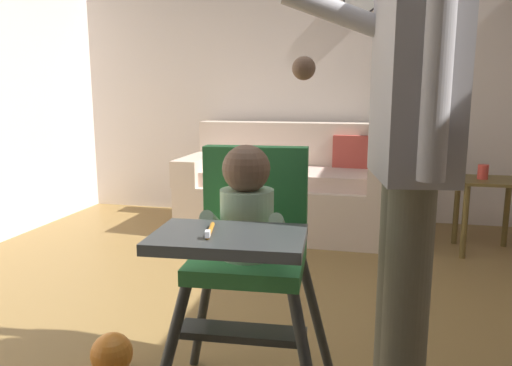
{
  "coord_description": "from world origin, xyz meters",
  "views": [
    {
      "loc": [
        0.46,
        -1.82,
        1.09
      ],
      "look_at": [
        0.07,
        -0.15,
        0.78
      ],
      "focal_mm": 33.93,
      "sensor_mm": 36.0,
      "label": 1
    }
  ],
  "objects_px": {
    "high_chair": "(248,233)",
    "sippy_cup": "(483,172)",
    "side_table": "(488,199)",
    "adult_standing": "(409,145)",
    "toy_ball": "(112,354)",
    "couch": "(289,189)"
  },
  "relations": [
    {
      "from": "adult_standing",
      "to": "toy_ball",
      "type": "xyz_separation_m",
      "value": [
        -1.08,
        0.05,
        -0.86
      ]
    },
    {
      "from": "couch",
      "to": "toy_ball",
      "type": "height_order",
      "value": "couch"
    },
    {
      "from": "sippy_cup",
      "to": "adult_standing",
      "type": "bearing_deg",
      "value": -107.81
    },
    {
      "from": "side_table",
      "to": "toy_ball",
      "type": "bearing_deg",
      "value": -131.98
    },
    {
      "from": "adult_standing",
      "to": "side_table",
      "type": "xyz_separation_m",
      "value": [
        0.69,
        2.02,
        -0.56
      ]
    },
    {
      "from": "adult_standing",
      "to": "sippy_cup",
      "type": "relative_size",
      "value": 16.64
    },
    {
      "from": "toy_ball",
      "to": "adult_standing",
      "type": "bearing_deg",
      "value": -2.6
    },
    {
      "from": "high_chair",
      "to": "side_table",
      "type": "bearing_deg",
      "value": 146.38
    },
    {
      "from": "high_chair",
      "to": "sippy_cup",
      "type": "height_order",
      "value": "high_chair"
    },
    {
      "from": "adult_standing",
      "to": "side_table",
      "type": "relative_size",
      "value": 3.2
    },
    {
      "from": "adult_standing",
      "to": "sippy_cup",
      "type": "bearing_deg",
      "value": -116.02
    },
    {
      "from": "toy_ball",
      "to": "sippy_cup",
      "type": "height_order",
      "value": "sippy_cup"
    },
    {
      "from": "couch",
      "to": "high_chair",
      "type": "relative_size",
      "value": 1.74
    },
    {
      "from": "couch",
      "to": "high_chair",
      "type": "bearing_deg",
      "value": 6.16
    },
    {
      "from": "toy_ball",
      "to": "side_table",
      "type": "relative_size",
      "value": 0.32
    },
    {
      "from": "couch",
      "to": "adult_standing",
      "type": "bearing_deg",
      "value": 17.98
    },
    {
      "from": "couch",
      "to": "high_chair",
      "type": "height_order",
      "value": "high_chair"
    },
    {
      "from": "adult_standing",
      "to": "sippy_cup",
      "type": "xyz_separation_m",
      "value": [
        0.65,
        2.02,
        -0.37
      ]
    },
    {
      "from": "high_chair",
      "to": "sippy_cup",
      "type": "bearing_deg",
      "value": 147.37
    },
    {
      "from": "couch",
      "to": "toy_ball",
      "type": "relative_size",
      "value": 9.94
    },
    {
      "from": "side_table",
      "to": "sippy_cup",
      "type": "xyz_separation_m",
      "value": [
        -0.05,
        0.0,
        0.19
      ]
    },
    {
      "from": "high_chair",
      "to": "adult_standing",
      "type": "distance_m",
      "value": 0.57
    }
  ]
}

